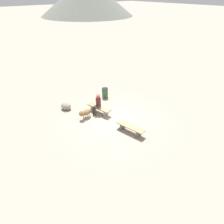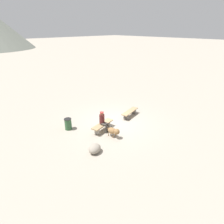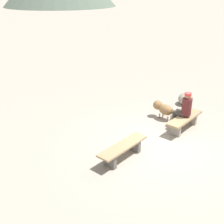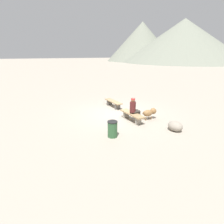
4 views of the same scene
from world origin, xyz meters
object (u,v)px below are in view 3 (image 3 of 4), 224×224
Objects in this scene: dog at (163,108)px; bench_left at (123,149)px; bench_right at (185,120)px; boulder at (186,99)px; seated_person at (184,108)px.

bench_left is at bearing 106.73° from dog.
boulder is (1.87, 1.47, -0.12)m from bench_right.
seated_person is 2.35m from boulder.
seated_person is (0.03, 0.09, 0.41)m from bench_right.
dog is at bearing -167.38° from boulder.
seated_person is 1.78× the size of boulder.
bench_left is at bearing -161.16° from boulder.
seated_person is (2.86, 0.22, 0.46)m from bench_left.
dog is 1.26× the size of boulder.
bench_left is 2.90m from seated_person.
boulder reaches higher than bench_left.
bench_right is (2.83, 0.13, 0.05)m from bench_left.
boulder is at bearing -83.12° from dog.
dog is at bearing 10.77° from bench_left.
bench_right is 1.91× the size of dog.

